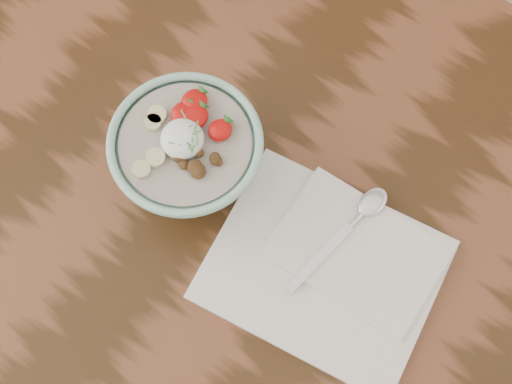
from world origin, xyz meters
TOP-DOWN VIEW (x-y plane):
  - table at (0.00, 0.00)cm, footprint 160.00×90.00cm
  - breakfast_bowl at (-2.64, -0.10)cm, footprint 17.60×17.60cm
  - napkin at (17.85, 0.30)cm, footprint 28.88×24.77cm
  - spoon at (17.23, 6.99)cm, footprint 3.98×17.09cm

SIDE VIEW (x-z plane):
  - table at x=0.00cm, z-range 28.20..103.20cm
  - napkin at x=17.85cm, z-range 74.87..76.46cm
  - spoon at x=17.23cm, z-range 76.52..77.41cm
  - breakfast_bowl at x=-2.64cm, z-range 75.10..86.87cm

